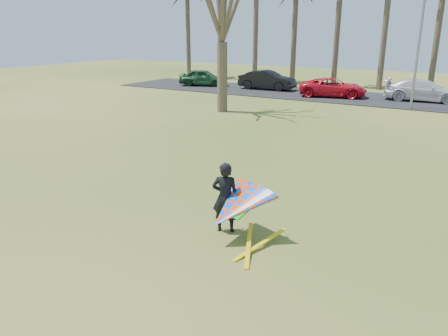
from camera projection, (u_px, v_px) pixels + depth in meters
The scene contains 8 objects.
ground at pixel (184, 229), 11.25m from camera, with size 100.00×100.00×0.00m, color #285612.
parking_strip at pixel (388, 100), 31.63m from camera, with size 46.00×7.00×0.06m, color black.
streetlight at pixel (423, 37), 26.77m from camera, with size 2.28×0.18×8.00m.
car_0 at pixel (203, 77), 39.33m from camera, with size 1.73×4.30×1.47m, color #1C4624.
car_1 at pixel (267, 80), 36.86m from camera, with size 1.68×4.81×1.58m, color black.
car_2 at pixel (333, 88), 32.86m from camera, with size 2.28×4.95×1.38m, color red.
car_3 at pixel (423, 90), 30.84m from camera, with size 2.12×5.22×1.52m, color silver.
kite_flyer at pixel (234, 205), 10.52m from camera, with size 2.13×2.39×2.02m.
Camera 1 is at (6.20, -8.23, 4.89)m, focal length 35.00 mm.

